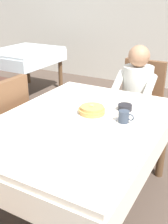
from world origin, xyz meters
TOP-DOWN VIEW (x-y plane):
  - ground_plane at (0.00, 0.00)m, footprint 14.00×14.00m
  - dining_table_main at (0.00, 0.00)m, footprint 1.12×1.52m
  - chair_diner at (0.08, 1.17)m, footprint 0.44×0.45m
  - diner_person at (0.08, 1.01)m, footprint 0.40×0.43m
  - chair_left_side at (-0.77, 0.00)m, footprint 0.45×0.44m
  - plate_breakfast at (0.04, 0.11)m, footprint 0.28×0.28m
  - breakfast_stack at (0.04, 0.11)m, footprint 0.20×0.20m
  - cup_coffee at (0.30, 0.11)m, footprint 0.11×0.08m
  - bowl_butter at (0.22, 0.32)m, footprint 0.11×0.11m
  - syrup_pitcher at (-0.17, 0.24)m, footprint 0.08×0.08m
  - fork_left_of_plate at (-0.15, 0.09)m, footprint 0.03×0.18m
  - knife_right_of_plate at (0.23, 0.09)m, footprint 0.02×0.20m
  - spoon_near_edge at (0.01, -0.23)m, footprint 0.15×0.02m
  - napkin_folded at (-0.25, -0.04)m, footprint 0.19×0.15m
  - background_table_far at (-2.13, 1.92)m, footprint 0.92×1.12m

SIDE VIEW (x-z plane):
  - ground_plane at x=0.00m, z-range 0.00..0.00m
  - chair_diner at x=0.08m, z-range 0.06..0.99m
  - chair_left_side at x=-0.77m, z-range 0.06..0.99m
  - background_table_far at x=-2.13m, z-range 0.25..0.99m
  - dining_table_main at x=0.00m, z-range 0.28..1.02m
  - diner_person at x=0.08m, z-range 0.11..1.23m
  - fork_left_of_plate at x=-0.15m, z-range 0.74..0.74m
  - knife_right_of_plate at x=0.23m, z-range 0.74..0.74m
  - spoon_near_edge at x=0.01m, z-range 0.74..0.74m
  - napkin_folded at x=-0.25m, z-range 0.74..0.75m
  - plate_breakfast at x=0.04m, z-range 0.74..0.76m
  - bowl_butter at x=0.22m, z-range 0.74..0.78m
  - syrup_pitcher at x=-0.17m, z-range 0.74..0.81m
  - breakfast_stack at x=0.04m, z-range 0.75..0.81m
  - cup_coffee at x=0.30m, z-range 0.74..0.83m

